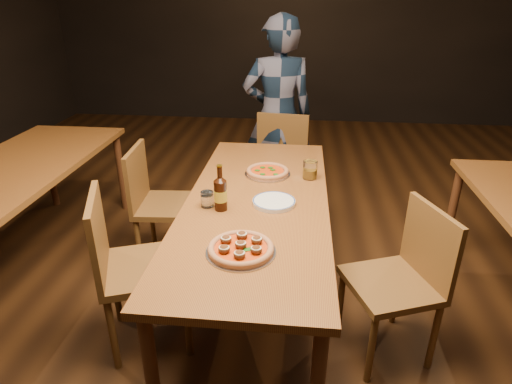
# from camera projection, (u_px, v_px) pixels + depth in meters

# --- Properties ---
(ground) EXTENTS (9.00, 9.00, 0.00)m
(ground) POSITION_uv_depth(u_px,v_px,m) (257.00, 305.00, 2.74)
(ground) COLOR black
(table_main) EXTENTS (0.80, 2.00, 0.75)m
(table_main) POSITION_uv_depth(u_px,v_px,m) (257.00, 211.00, 2.46)
(table_main) COLOR brown
(table_main) RESTS_ON ground
(table_left) EXTENTS (0.80, 2.00, 0.75)m
(table_left) POSITION_uv_depth(u_px,v_px,m) (12.00, 178.00, 2.89)
(table_left) COLOR brown
(table_left) RESTS_ON ground
(chair_main_nw) EXTENTS (0.58, 0.58, 0.96)m
(chair_main_nw) POSITION_uv_depth(u_px,v_px,m) (145.00, 267.00, 2.30)
(chair_main_nw) COLOR brown
(chair_main_nw) RESTS_ON ground
(chair_main_sw) EXTENTS (0.46, 0.46, 0.91)m
(chair_main_sw) POSITION_uv_depth(u_px,v_px,m) (168.00, 204.00, 3.03)
(chair_main_sw) COLOR brown
(chair_main_sw) RESTS_ON ground
(chair_main_e) EXTENTS (0.54, 0.54, 0.89)m
(chair_main_e) POSITION_uv_depth(u_px,v_px,m) (391.00, 283.00, 2.22)
(chair_main_e) COLOR brown
(chair_main_e) RESTS_ON ground
(chair_end) EXTENTS (0.49, 0.49, 0.94)m
(chair_end) POSITION_uv_depth(u_px,v_px,m) (277.00, 170.00, 3.57)
(chair_end) COLOR brown
(chair_end) RESTS_ON ground
(pizza_meatball) EXTENTS (0.32, 0.32, 0.06)m
(pizza_meatball) POSITION_uv_depth(u_px,v_px,m) (241.00, 248.00, 1.92)
(pizza_meatball) COLOR #B7B7BF
(pizza_meatball) RESTS_ON table_main
(pizza_margherita) EXTENTS (0.29, 0.29, 0.04)m
(pizza_margherita) POSITION_uv_depth(u_px,v_px,m) (268.00, 172.00, 2.76)
(pizza_margherita) COLOR #B7B7BF
(pizza_margherita) RESTS_ON table_main
(plate_stack) EXTENTS (0.24, 0.24, 0.02)m
(plate_stack) POSITION_uv_depth(u_px,v_px,m) (274.00, 202.00, 2.37)
(plate_stack) COLOR white
(plate_stack) RESTS_ON table_main
(beer_bottle) EXTENTS (0.07, 0.07, 0.25)m
(beer_bottle) POSITION_uv_depth(u_px,v_px,m) (221.00, 194.00, 2.28)
(beer_bottle) COLOR black
(beer_bottle) RESTS_ON table_main
(water_glass) EXTENTS (0.07, 0.07, 0.09)m
(water_glass) POSITION_uv_depth(u_px,v_px,m) (207.00, 199.00, 2.33)
(water_glass) COLOR white
(water_glass) RESTS_ON table_main
(amber_glass) EXTENTS (0.09, 0.09, 0.11)m
(amber_glass) POSITION_uv_depth(u_px,v_px,m) (310.00, 170.00, 2.68)
(amber_glass) COLOR #A16A12
(amber_glass) RESTS_ON table_main
(diner) EXTENTS (0.68, 0.52, 1.68)m
(diner) POSITION_uv_depth(u_px,v_px,m) (278.00, 117.00, 3.72)
(diner) COLOR black
(diner) RESTS_ON ground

